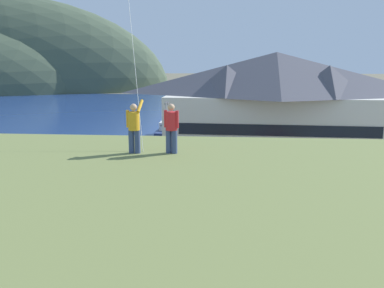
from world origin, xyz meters
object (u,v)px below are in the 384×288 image
Objects in this scene: parked_car_front_row_silver at (116,213)px; parking_light_pole at (167,138)px; moored_boat_outer_mooring at (216,134)px; parked_car_mid_row_center at (330,226)px; storage_shed_waterside at (194,134)px; person_companion at (171,127)px; person_kite_flyer at (134,126)px; parked_car_mid_row_near at (351,189)px; moored_boat_wharfside at (167,132)px; harbor_lodge at (275,102)px; parked_car_back_row_right at (291,195)px; moored_boat_inner_slip at (169,129)px; parked_car_corner_spot at (191,220)px; parked_car_lone_by_shed at (80,183)px; parked_car_front_row_red at (204,193)px; wharf_dock at (193,133)px.

parking_light_pole is at bearing 78.66° from parked_car_front_row_silver.
parked_car_mid_row_center is at bearing -76.61° from moored_boat_outer_mooring.
storage_shed_waterside is 30.93m from person_companion.
parked_car_mid_row_near is at bearing 51.13° from person_kite_flyer.
storage_shed_waterside is at bearing 92.76° from person_companion.
moored_boat_wharfside is at bearing 113.60° from parked_car_mid_row_center.
harbor_lodge is 3.81× the size of storage_shed_waterside.
storage_shed_waterside is 1.52× the size of parked_car_back_row_right.
harbor_lodge is 19.03m from moored_boat_inner_slip.
parked_car_front_row_silver is 12.54m from person_companion.
moored_boat_wharfside is at bearing 98.47° from person_companion.
moored_boat_inner_slip is (-6.70, 3.97, 0.00)m from moored_boat_outer_mooring.
parked_car_back_row_right and parked_car_corner_spot have the same top height.
person_companion is (-7.93, -8.35, 6.98)m from parked_car_mid_row_center.
parked_car_mid_row_center is 7.95m from parked_car_corner_spot.
parked_car_back_row_right is 0.98× the size of parked_car_mid_row_near.
parked_car_back_row_right is (15.69, -1.35, 0.00)m from parked_car_lone_by_shed.
moored_boat_outer_mooring is at bearing 88.92° from person_companion.
parked_car_front_row_silver and parked_car_lone_by_shed have the same top height.
person_kite_flyer is (-2.03, -38.68, 7.33)m from moored_boat_outer_mooring.
parked_car_front_row_red is at bearing 144.55° from parked_car_mid_row_center.
moored_boat_outer_mooring is 3.32× the size of person_companion.
parked_car_corner_spot is 2.34× the size of person_kite_flyer.
parked_car_corner_spot is at bearing 90.12° from person_companion.
moored_boat_inner_slip is at bearing 149.36° from moored_boat_outer_mooring.
moored_boat_wharfside is 3.87× the size of person_kite_flyer.
moored_boat_outer_mooring is 0.81× the size of moored_boat_inner_slip.
moored_boat_inner_slip is at bearing 92.18° from parked_car_front_row_silver.
parked_car_back_row_right is at bearing 103.65° from parked_car_mid_row_center.
parked_car_lone_by_shed is 1.00× the size of parked_car_corner_spot.
moored_boat_outer_mooring is 0.84× the size of parking_light_pole.
parked_car_mid_row_center is 0.62× the size of parking_light_pole.
harbor_lodge is at bearing 67.36° from parked_car_front_row_red.
parked_car_front_row_red is (6.42, -28.89, 0.34)m from moored_boat_inner_slip.
parked_car_lone_by_shed is at bearing 158.34° from parked_car_mid_row_center.
parked_car_front_row_red is at bearing 84.81° from parked_car_corner_spot.
parking_light_pole reaches higher than moored_boat_wharfside.
parked_car_front_row_silver is at bearing -158.99° from parked_car_mid_row_near.
moored_boat_inner_slip is at bearing 96.26° from person_kite_flyer.
storage_shed_waterside reaches higher than parked_car_front_row_red.
parked_car_front_row_silver reaches higher than wharf_dock.
wharf_dock is 3.73m from moored_boat_inner_slip.
parked_car_mid_row_near is (12.65, -14.94, -1.20)m from storage_shed_waterside.
moored_boat_inner_slip is at bearing 135.97° from harbor_lodge.
person_kite_flyer is 1.30m from person_companion.
parked_car_mid_row_center is (17.00, -6.75, 0.00)m from parked_car_lone_by_shed.
moored_boat_wharfside is (-4.52, 9.86, -1.54)m from storage_shed_waterside.
wharf_dock is 6.20× the size of person_companion.
parked_car_mid_row_near is at bearing -74.50° from harbor_lodge.
parked_car_mid_row_near is at bearing -55.29° from moored_boat_wharfside.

